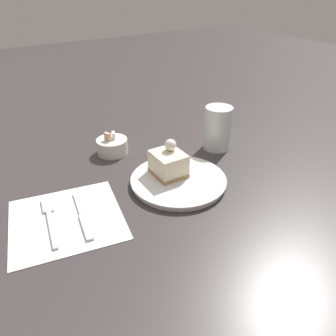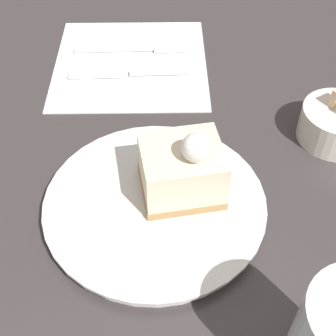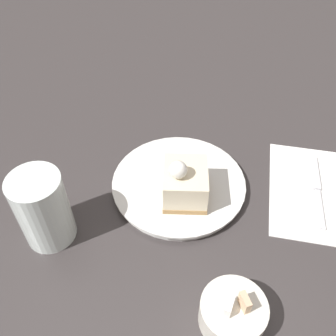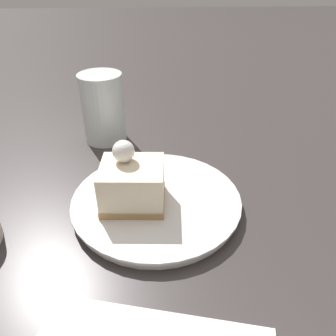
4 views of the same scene
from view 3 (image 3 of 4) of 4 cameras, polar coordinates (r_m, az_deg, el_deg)
The scene contains 7 objects.
ground_plane at distance 0.66m, azimuth 3.42°, elevation -1.24°, with size 4.00×4.00×0.00m, color #383333.
plate at distance 0.64m, azimuth 1.64°, elevation -2.44°, with size 0.23×0.23×0.02m.
cake_slice at distance 0.59m, azimuth 2.59°, elevation -2.26°, with size 0.07×0.08×0.08m.
napkin at distance 0.69m, azimuth 24.16°, elevation -3.66°, with size 0.26×0.25×0.00m.
knife at distance 0.69m, azimuth 21.68°, elevation -2.20°, with size 0.04×0.16×0.00m.
sugar_bowl at distance 0.51m, azimuth 9.83°, elevation -20.95°, with size 0.08×0.08×0.06m.
drinking_glass at distance 0.57m, azimuth -18.51°, elevation -5.96°, with size 0.08×0.08×0.12m.
Camera 3 is at (0.05, 0.45, 0.49)m, focal length 40.00 mm.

